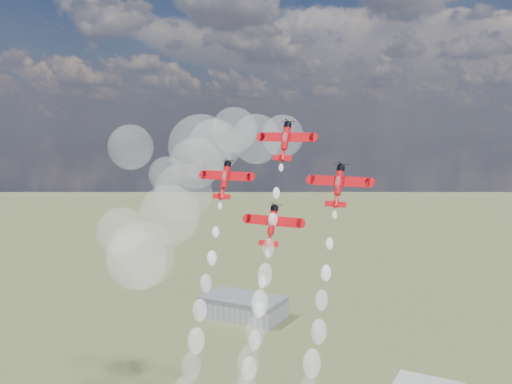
{
  "coord_description": "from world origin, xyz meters",
  "views": [
    {
      "loc": [
        39.21,
        -108.23,
        118.46
      ],
      "look_at": [
        -19.86,
        5.23,
        103.22
      ],
      "focal_mm": 38.0,
      "sensor_mm": 36.0,
      "label": 1
    }
  ],
  "objects_px": {
    "plane_lead": "(285,140)",
    "plane_right": "(338,185)",
    "plane_left": "(225,179)",
    "plane_slot": "(272,224)",
    "hangar": "(243,307)"
  },
  "relations": [
    {
      "from": "plane_lead",
      "to": "plane_right",
      "type": "height_order",
      "value": "plane_lead"
    },
    {
      "from": "plane_left",
      "to": "plane_slot",
      "type": "bearing_deg",
      "value": -13.77
    },
    {
      "from": "plane_lead",
      "to": "plane_left",
      "type": "distance_m",
      "value": 17.74
    },
    {
      "from": "plane_right",
      "to": "plane_lead",
      "type": "bearing_deg",
      "value": 166.23
    },
    {
      "from": "hangar",
      "to": "plane_right",
      "type": "xyz_separation_m",
      "value": [
        120.67,
        -174.87,
        99.47
      ]
    },
    {
      "from": "hangar",
      "to": "plane_lead",
      "type": "relative_size",
      "value": 3.66
    },
    {
      "from": "plane_left",
      "to": "plane_slot",
      "type": "xyz_separation_m",
      "value": [
        14.53,
        -3.56,
        -9.53
      ]
    },
    {
      "from": "hangar",
      "to": "plane_lead",
      "type": "bearing_deg",
      "value": -58.22
    },
    {
      "from": "plane_right",
      "to": "plane_left",
      "type": "bearing_deg",
      "value": 180.0
    },
    {
      "from": "hangar",
      "to": "plane_slot",
      "type": "relative_size",
      "value": 3.66
    },
    {
      "from": "plane_lead",
      "to": "plane_slot",
      "type": "bearing_deg",
      "value": -90.0
    },
    {
      "from": "plane_lead",
      "to": "plane_right",
      "type": "distance_m",
      "value": 17.74
    },
    {
      "from": "plane_left",
      "to": "plane_right",
      "type": "distance_m",
      "value": 29.06
    },
    {
      "from": "plane_slot",
      "to": "plane_left",
      "type": "bearing_deg",
      "value": 166.23
    },
    {
      "from": "plane_right",
      "to": "hangar",
      "type": "bearing_deg",
      "value": 124.61
    }
  ]
}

